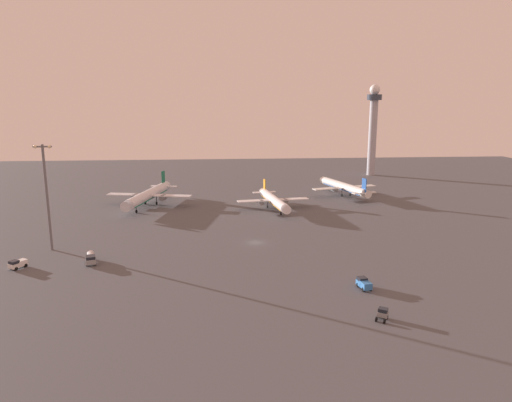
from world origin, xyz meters
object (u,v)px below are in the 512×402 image
baggage_tractor (18,264)px  maintenance_van (364,283)px  airplane_taxiway_distant (344,187)px  pushback_tug (383,313)px  control_tower (373,124)px  airplane_far_stand (149,195)px  apron_light_east (47,191)px  fuel_truck (91,258)px  airplane_near_gate (273,200)px

baggage_tractor → maintenance_van: (80.08, -19.36, 0.00)m
airplane_taxiway_distant → pushback_tug: airplane_taxiway_distant is taller
control_tower → airplane_far_stand: 135.94m
maintenance_van → apron_light_east: 85.33m
baggage_tractor → pushback_tug: baggage_tractor is taller
fuel_truck → pushback_tug: (62.37, -36.10, -0.30)m
airplane_near_gate → pushback_tug: size_ratio=10.04×
baggage_tractor → pushback_tug: (79.08, -33.67, -0.11)m
fuel_truck → apron_light_east: (-13.53, 11.92, 14.96)m
control_tower → pushback_tug: bearing=-107.9°
baggage_tractor → apron_light_east: 21.11m
pushback_tug → airplane_far_stand: bearing=151.8°
airplane_taxiway_distant → fuel_truck: size_ratio=5.73×
fuel_truck → maintenance_van: 67.02m
maintenance_van → airplane_far_stand: bearing=115.1°
airplane_taxiway_distant → maintenance_van: bearing=-118.1°
control_tower → airplane_taxiway_distant: bearing=-118.7°
airplane_far_stand → baggage_tractor: 72.66m
airplane_near_gate → baggage_tractor: size_ratio=7.84×
airplane_far_stand → maintenance_van: bearing=136.2°
baggage_tractor → fuel_truck: size_ratio=0.69×
control_tower → apron_light_east: 182.75m
pushback_tug → airplane_near_gate: bearing=128.3°
airplane_taxiway_distant → pushback_tug: 119.46m
control_tower → baggage_tractor: control_tower is taller
airplane_taxiway_distant → baggage_tractor: size_ratio=8.33×
airplane_far_stand → apron_light_east: size_ratio=1.50×
apron_light_east → maintenance_van: bearing=-23.7°
fuel_truck → maintenance_van: fuel_truck is taller
airplane_near_gate → airplane_taxiway_distant: size_ratio=0.94×
control_tower → apron_light_east: control_tower is taller
control_tower → apron_light_east: (-132.04, -125.78, -11.98)m
pushback_tug → maintenance_van: maintenance_van is taller
fuel_truck → airplane_near_gate: bearing=-148.3°
airplane_far_stand → control_tower: bearing=-135.2°
fuel_truck → pushback_tug: 72.07m
maintenance_van → baggage_tractor: bearing=158.2°
baggage_tractor → airplane_near_gate: bearing=-108.5°
maintenance_van → fuel_truck: bearing=152.8°
airplane_taxiway_distant → baggage_tractor: 133.15m
airplane_near_gate → airplane_far_stand: 49.23m
baggage_tractor → fuel_truck: fuel_truck is taller
airplane_taxiway_distant → apron_light_east: (-100.79, -68.79, 12.59)m
airplane_taxiway_distant → fuel_truck: (-87.26, -80.71, -2.37)m
airplane_near_gate → maintenance_van: size_ratio=8.16×
airplane_near_gate → pushback_tug: bearing=87.6°
airplane_near_gate → airplane_taxiway_distant: 41.37m
airplane_near_gate → maintenance_van: 79.59m
control_tower → airplane_near_gate: 106.60m
airplane_taxiway_distant → fuel_truck: bearing=-152.3°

